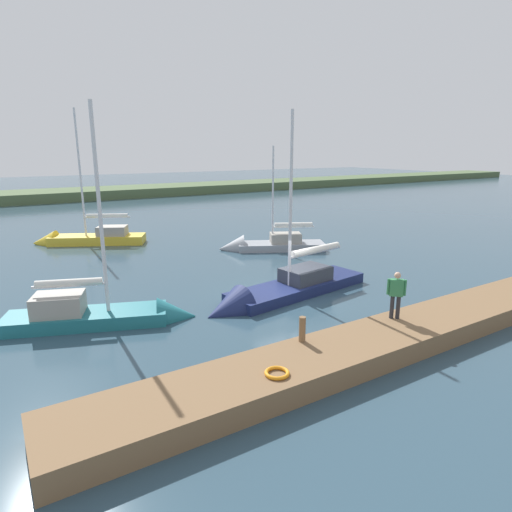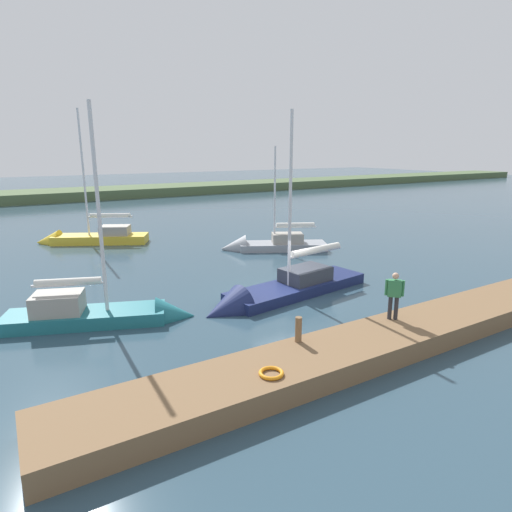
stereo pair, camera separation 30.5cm
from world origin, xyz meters
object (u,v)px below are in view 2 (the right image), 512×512
Objects in this scene: life_ring_buoy at (271,373)px; person_on_dock at (394,293)px; sailboat_inner_slip at (265,246)px; mooring_post_near at (298,329)px; sailboat_outer_mooring at (108,318)px; sailboat_far_left at (88,240)px; sailboat_behind_pier at (278,295)px.

person_on_dock is (-5.60, -1.02, 0.90)m from life_ring_buoy.
person_on_dock is (3.30, 13.46, 1.40)m from sailboat_inner_slip.
mooring_post_near is at bearing -144.89° from life_ring_buoy.
mooring_post_near is 1.19× the size of life_ring_buoy.
sailboat_outer_mooring reaches higher than person_on_dock.
sailboat_inner_slip is at bearing -118.28° from mooring_post_near.
sailboat_far_left is 12.35m from sailboat_inner_slip.
sailboat_behind_pier is at bearing -125.02° from life_ring_buoy.
sailboat_behind_pier is (-2.69, -5.12, -0.91)m from mooring_post_near.
sailboat_inner_slip is at bearing -126.54° from sailboat_behind_pier.
life_ring_buoy is 7.80m from sailboat_behind_pier.
person_on_dock is (-6.16, 21.40, 1.38)m from sailboat_far_left.
sailboat_far_left is at bearing -120.09° from person_on_dock.
sailboat_outer_mooring is at bearing 109.71° from sailboat_far_left.
person_on_dock is at bearing -169.65° from life_ring_buoy.
person_on_dock is at bearing 133.28° from sailboat_far_left.
person_on_dock is (-1.13, 5.35, 1.46)m from sailboat_behind_pier.
sailboat_far_left reaches higher than life_ring_buoy.
mooring_post_near is at bearing -34.47° from sailboat_outer_mooring.
sailboat_outer_mooring reaches higher than life_ring_buoy.
sailboat_behind_pier is at bearing 88.59° from sailboat_inner_slip.
mooring_post_near is at bearing 88.95° from sailboat_inner_slip.
sailboat_far_left reaches higher than sailboat_outer_mooring.
mooring_post_near is 7.57m from sailboat_outer_mooring.
life_ring_buoy is 7.84m from sailboat_outer_mooring.
sailboat_far_left is at bearing -88.56° from life_ring_buoy.
sailboat_inner_slip reaches higher than person_on_dock.
sailboat_inner_slip is at bearing 52.23° from sailboat_outer_mooring.
sailboat_outer_mooring reaches higher than mooring_post_near.
sailboat_behind_pier reaches higher than mooring_post_near.
mooring_post_near reaches higher than life_ring_buoy.
mooring_post_near is 21.32m from sailboat_far_left.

